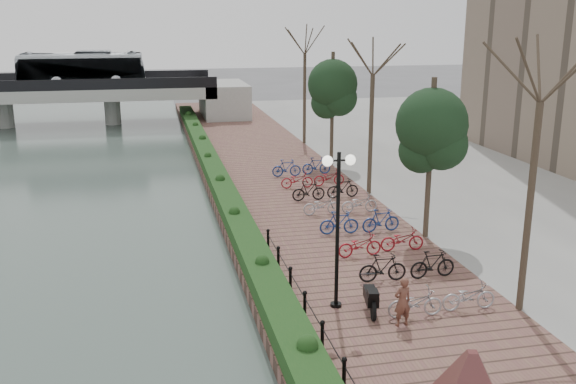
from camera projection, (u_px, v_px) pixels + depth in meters
name	position (u px, v px, depth m)	size (l,w,h in m)	color
promenade	(287.00, 194.00, 33.72)	(8.00, 75.00, 0.50)	brown
inland_pavement	(557.00, 179.00, 37.02)	(24.00, 75.00, 0.50)	gray
hedge	(217.00, 176.00, 35.23)	(1.10, 56.00, 0.60)	#163C16
chain_fence	(313.00, 319.00, 18.41)	(0.10, 14.10, 0.70)	black
lamppost	(338.00, 197.00, 19.11)	(1.02, 0.32, 4.91)	black
motorcycle	(370.00, 296.00, 19.57)	(0.49, 1.57, 0.98)	black
pedestrian	(402.00, 302.00, 18.57)	(0.55, 0.36, 1.51)	brown
bicycle_parking	(351.00, 213.00, 27.97)	(2.40, 19.89, 1.00)	#A5A4A9
street_trees	(395.00, 144.00, 29.10)	(3.20, 37.12, 6.80)	#362A1F
bridge	(20.00, 88.00, 55.19)	(36.00, 10.77, 6.50)	#9C9C97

